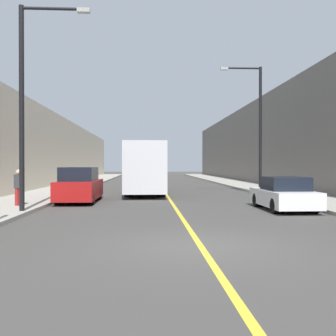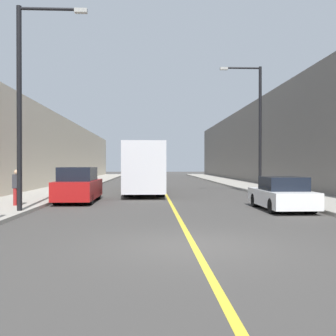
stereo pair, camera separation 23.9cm
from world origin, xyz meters
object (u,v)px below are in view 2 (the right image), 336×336
(bus, at_px, (145,167))
(street_lamp_right, at_px, (257,121))
(car_right_near, at_px, (282,195))
(pedestrian, at_px, (17,187))
(parked_suv_left, at_px, (79,186))
(street_lamp_left, at_px, (25,94))

(bus, distance_m, street_lamp_right, 8.34)
(car_right_near, bearing_deg, pedestrian, 175.13)
(parked_suv_left, height_order, street_lamp_right, street_lamp_right)
(street_lamp_left, xyz_separation_m, street_lamp_right, (11.94, 9.86, 0.11))
(parked_suv_left, relative_size, pedestrian, 3.04)
(car_right_near, xyz_separation_m, pedestrian, (-11.62, 0.99, 0.33))
(car_right_near, xyz_separation_m, street_lamp_left, (-10.62, -1.01, 4.08))
(street_lamp_right, bearing_deg, bus, 161.99)
(car_right_near, xyz_separation_m, street_lamp_right, (1.32, 8.85, 4.19))
(car_right_near, bearing_deg, parked_suv_left, 156.89)
(car_right_near, relative_size, pedestrian, 2.65)
(parked_suv_left, xyz_separation_m, car_right_near, (9.45, -4.03, -0.20))
(bus, height_order, pedestrian, bus)
(bus, relative_size, parked_suv_left, 2.60)
(parked_suv_left, distance_m, pedestrian, 3.74)
(parked_suv_left, bearing_deg, street_lamp_left, -102.99)
(car_right_near, distance_m, street_lamp_right, 9.88)
(street_lamp_left, xyz_separation_m, pedestrian, (-1.01, 2.00, -3.76))
(parked_suv_left, xyz_separation_m, pedestrian, (-2.17, -3.04, 0.13))
(pedestrian, bearing_deg, street_lamp_left, -63.29)
(parked_suv_left, relative_size, car_right_near, 1.15)
(pedestrian, bearing_deg, bus, 61.49)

